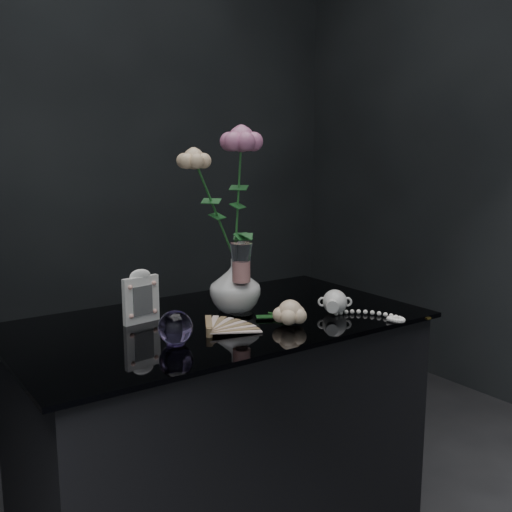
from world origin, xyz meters
TOP-DOWN VIEW (x-y plane):
  - table at (0.00, 0.05)m, footprint 1.05×0.58m
  - vase at (0.08, 0.09)m, footprint 0.15×0.15m
  - wine_glass at (0.07, 0.04)m, footprint 0.08×0.08m
  - picture_frame at (-0.18, 0.13)m, footprint 0.11×0.09m
  - paperweight at (-0.18, -0.07)m, footprint 0.09×0.09m
  - paper_fan at (-0.09, -0.07)m, footprint 0.27×0.22m
  - loose_rose at (0.12, -0.10)m, footprint 0.16×0.20m
  - pearl_jar at (0.29, -0.08)m, footprint 0.32×0.32m
  - roses at (0.05, 0.08)m, footprint 0.24×0.12m

SIDE VIEW (x-z plane):
  - table at x=0.00m, z-range 0.00..0.76m
  - paper_fan at x=-0.09m, z-range 0.76..0.79m
  - loose_rose at x=0.12m, z-range 0.76..0.83m
  - pearl_jar at x=0.29m, z-range 0.76..0.83m
  - paperweight at x=-0.18m, z-range 0.76..0.84m
  - picture_frame at x=-0.18m, z-range 0.76..0.90m
  - vase at x=0.08m, z-range 0.76..0.91m
  - wine_glass at x=0.07m, z-range 0.76..0.96m
  - roses at x=0.05m, z-range 0.89..1.29m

